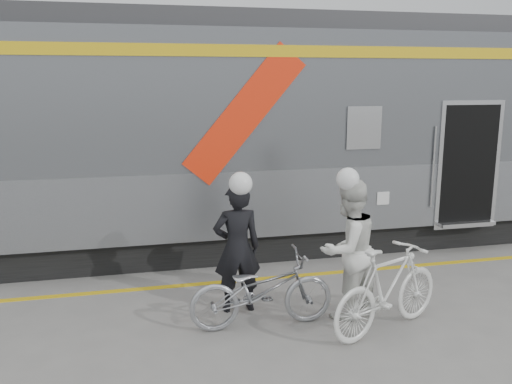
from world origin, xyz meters
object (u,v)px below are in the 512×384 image
object	(u,v)px
bicycle_left	(262,290)
woman	(348,249)
man	(237,248)
bicycle_right	(388,289)

from	to	relation	value
bicycle_left	woman	bearing A→B (deg)	-86.49
man	bicycle_left	bearing A→B (deg)	109.95
man	woman	bearing A→B (deg)	160.51
woman	bicycle_right	bearing A→B (deg)	95.41
man	bicycle_right	bearing A→B (deg)	148.10
man	bicycle_right	size ratio (longest dim) A/B	0.95
bicycle_left	bicycle_right	distance (m)	1.53
bicycle_left	bicycle_right	xyz separation A→B (m)	(1.45, -0.48, 0.07)
bicycle_left	woman	world-z (taller)	woman
woman	bicycle_right	distance (m)	0.72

